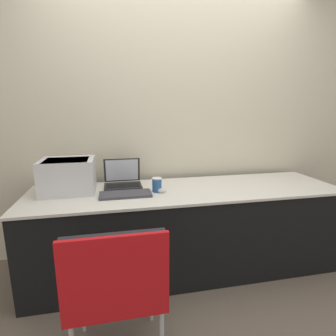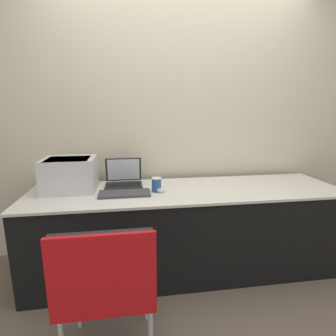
{
  "view_description": "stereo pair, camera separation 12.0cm",
  "coord_description": "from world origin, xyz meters",
  "px_view_note": "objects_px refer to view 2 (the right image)",
  "views": [
    {
      "loc": [
        -0.59,
        -1.69,
        1.39
      ],
      "look_at": [
        -0.16,
        0.39,
        0.91
      ],
      "focal_mm": 28.0,
      "sensor_mm": 36.0,
      "label": 1
    },
    {
      "loc": [
        -0.48,
        -1.71,
        1.39
      ],
      "look_at": [
        -0.16,
        0.39,
        0.91
      ],
      "focal_mm": 28.0,
      "sensor_mm": 36.0,
      "label": 2
    }
  ],
  "objects_px": {
    "coffee_cup": "(156,185)",
    "mouse": "(161,190)",
    "external_keyboard": "(125,194)",
    "laptop_left": "(124,179)",
    "printer": "(70,173)",
    "chair": "(106,280)"
  },
  "relations": [
    {
      "from": "external_keyboard",
      "to": "laptop_left",
      "type": "bearing_deg",
      "value": 91.99
    },
    {
      "from": "printer",
      "to": "mouse",
      "type": "height_order",
      "value": "printer"
    },
    {
      "from": "printer",
      "to": "chair",
      "type": "bearing_deg",
      "value": -70.33
    },
    {
      "from": "printer",
      "to": "laptop_left",
      "type": "relative_size",
      "value": 1.3
    },
    {
      "from": "external_keyboard",
      "to": "mouse",
      "type": "xyz_separation_m",
      "value": [
        0.29,
        0.01,
        0.01
      ]
    },
    {
      "from": "coffee_cup",
      "to": "chair",
      "type": "distance_m",
      "value": 0.94
    },
    {
      "from": "external_keyboard",
      "to": "mouse",
      "type": "bearing_deg",
      "value": 2.04
    },
    {
      "from": "mouse",
      "to": "chair",
      "type": "height_order",
      "value": "chair"
    },
    {
      "from": "printer",
      "to": "chair",
      "type": "xyz_separation_m",
      "value": [
        0.35,
        -0.98,
        -0.34
      ]
    },
    {
      "from": "printer",
      "to": "laptop_left",
      "type": "bearing_deg",
      "value": 10.93
    },
    {
      "from": "laptop_left",
      "to": "coffee_cup",
      "type": "distance_m",
      "value": 0.35
    },
    {
      "from": "coffee_cup",
      "to": "chair",
      "type": "relative_size",
      "value": 0.14
    },
    {
      "from": "printer",
      "to": "chair",
      "type": "relative_size",
      "value": 0.49
    },
    {
      "from": "laptop_left",
      "to": "mouse",
      "type": "xyz_separation_m",
      "value": [
        0.3,
        -0.26,
        -0.03
      ]
    },
    {
      "from": "mouse",
      "to": "chair",
      "type": "bearing_deg",
      "value": -115.5
    },
    {
      "from": "printer",
      "to": "mouse",
      "type": "bearing_deg",
      "value": -13.82
    },
    {
      "from": "printer",
      "to": "mouse",
      "type": "distance_m",
      "value": 0.77
    },
    {
      "from": "printer",
      "to": "coffee_cup",
      "type": "height_order",
      "value": "printer"
    },
    {
      "from": "printer",
      "to": "laptop_left",
      "type": "xyz_separation_m",
      "value": [
        0.43,
        0.08,
        -0.09
      ]
    },
    {
      "from": "laptop_left",
      "to": "mouse",
      "type": "bearing_deg",
      "value": -41.29
    },
    {
      "from": "mouse",
      "to": "printer",
      "type": "bearing_deg",
      "value": 166.18
    },
    {
      "from": "coffee_cup",
      "to": "mouse",
      "type": "xyz_separation_m",
      "value": [
        0.03,
        -0.04,
        -0.04
      ]
    }
  ]
}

